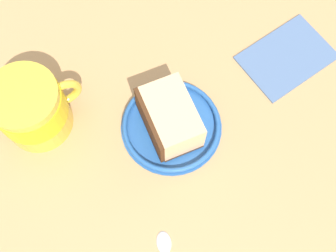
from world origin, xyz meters
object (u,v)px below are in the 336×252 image
(folded_napkin, at_px, (287,57))
(cake_slice, at_px, (170,118))
(tea_mug, at_px, (31,107))
(small_plate, at_px, (171,126))

(folded_napkin, bearing_deg, cake_slice, 109.91)
(tea_mug, bearing_deg, cake_slice, -106.18)
(tea_mug, height_order, folded_napkin, tea_mug)
(cake_slice, relative_size, folded_napkin, 0.76)
(folded_napkin, bearing_deg, tea_mug, 93.15)
(small_plate, bearing_deg, tea_mug, 74.18)
(small_plate, relative_size, folded_napkin, 1.07)
(cake_slice, bearing_deg, folded_napkin, -70.09)
(cake_slice, height_order, folded_napkin, cake_slice)
(cake_slice, relative_size, tea_mug, 0.85)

